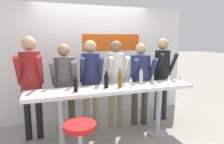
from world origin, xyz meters
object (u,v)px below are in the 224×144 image
Objects in this scene: person_center_left at (91,75)px; wine_glass_0 at (131,79)px; tasting_table at (114,95)px; bar_stool at (80,139)px; person_far_left at (31,77)px; person_center at (116,74)px; wine_bottle_0 at (141,76)px; wine_bottle_2 at (106,80)px; person_left at (65,80)px; wine_glass_2 at (169,78)px; person_right at (162,70)px; person_center_right at (140,76)px; wine_glass_1 at (179,77)px; wine_bottle_3 at (120,79)px; wine_bottle_1 at (76,84)px.

person_center_left is 0.80m from wine_glass_0.
tasting_table is at bearing 170.63° from wine_glass_0.
person_far_left reaches higher than bar_stool.
wine_bottle_0 is at bearing -43.20° from person_center.
wine_bottle_2 is at bearing -66.93° from person_center_left.
person_left is (0.57, 0.04, -0.10)m from person_far_left.
wine_bottle_2 is 1.62× the size of wine_glass_0.
person_left is 9.49× the size of wine_glass_2.
person_right is 0.85m from wine_bottle_0.
wine_glass_0 is (0.41, -0.06, -0.01)m from wine_bottle_2.
person_center_right reaches higher than bar_stool.
person_far_left is 1.08× the size of person_center_right.
person_right is 0.68m from wine_glass_1.
wine_bottle_2 is at bearing 173.46° from wine_glass_2.
wine_glass_0 is at bearing -3.43° from wine_bottle_3.
wine_glass_2 is at bearing -4.90° from wine_bottle_3.
tasting_table is 0.99m from bar_stool.
bar_stool is 0.40× the size of person_left.
wine_glass_1 is 0.21m from wine_glass_2.
person_center_left is 1.04× the size of person_center_right.
wine_bottle_1 is at bearing -136.30° from person_center.
person_right is at bearing 17.92° from wine_bottle_1.
wine_bottle_2 reaches higher than wine_glass_0.
bar_stool is 3.78× the size of wine_glass_1.
wine_glass_1 is at bearing -5.02° from wine_glass_0.
wine_bottle_3 reaches higher than wine_bottle_1.
wine_glass_2 is (1.70, 0.49, 0.64)m from bar_stool.
person_left is 9.49× the size of wine_glass_0.
person_right is at bearing 83.89° from wine_glass_1.
wine_bottle_2 is at bearing 171.33° from wine_glass_0.
person_left is at bearing -176.08° from person_center_right.
person_center_right is at bearing 21.87° from wine_bottle_1.
bar_stool is 1.17m from wine_bottle_3.
person_center is at bearing 50.88° from bar_stool.
person_center_left is (-0.27, 0.53, 0.27)m from tasting_table.
person_right is at bearing 30.14° from bar_stool.
wine_bottle_3 is at bearing -134.73° from person_center_right.
wine_glass_1 is at bearing -87.42° from person_right.
wine_bottle_3 reaches higher than wine_bottle_2.
person_right reaches higher than wine_bottle_3.
person_center reaches higher than wine_bottle_1.
person_center_left reaches higher than wine_bottle_3.
tasting_table is 0.40m from wine_glass_0.
bar_stool is 0.37× the size of person_far_left.
wine_bottle_0 is at bearing 10.58° from tasting_table.
person_center is (0.93, 1.14, 0.64)m from bar_stool.
person_far_left is 0.90m from wine_bottle_1.
wine_glass_1 is 1.00× the size of wine_glass_2.
person_center is 0.58m from wine_glass_0.
person_center_left reaches higher than wine_bottle_0.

